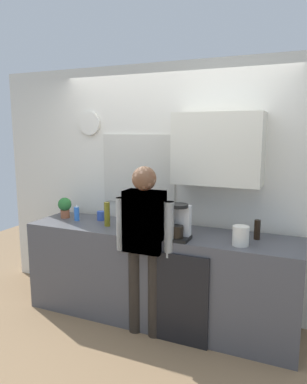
{
  "coord_description": "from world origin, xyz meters",
  "views": [
    {
      "loc": [
        1.32,
        -2.85,
        1.91
      ],
      "look_at": [
        -0.02,
        0.25,
        1.33
      ],
      "focal_mm": 33.49,
      "sensor_mm": 36.0,
      "label": 1
    }
  ],
  "objects": [
    {
      "name": "person_guest",
      "position": [
        0.0,
        0.0,
        0.95
      ],
      "size": [
        0.57,
        0.22,
        1.6
      ],
      "rotation": [
        0.0,
        0.0,
        2.98
      ],
      "color": "brown",
      "rests_on": "ground_plane"
    },
    {
      "name": "dish_soap",
      "position": [
        -0.95,
        0.31,
        1.02
      ],
      "size": [
        0.06,
        0.06,
        0.18
      ],
      "color": "blue",
      "rests_on": "kitchen_counter"
    },
    {
      "name": "storage_canister",
      "position": [
        0.84,
        0.15,
        1.02
      ],
      "size": [
        0.14,
        0.14,
        0.17
      ],
      "primitive_type": "cylinder",
      "color": "silver",
      "rests_on": "kitchen_counter"
    },
    {
      "name": "coffee_maker",
      "position": [
        0.3,
        0.11,
        1.08
      ],
      "size": [
        0.2,
        0.2,
        0.33
      ],
      "color": "black",
      "rests_on": "kitchen_counter"
    },
    {
      "name": "back_wall_assembly",
      "position": [
        0.06,
        0.7,
        1.36
      ],
      "size": [
        4.33,
        0.42,
        2.6
      ],
      "color": "silver",
      "rests_on": "ground_plane"
    },
    {
      "name": "ground_plane",
      "position": [
        0.0,
        0.0,
        0.0
      ],
      "size": [
        8.0,
        8.0,
        0.0
      ],
      "primitive_type": "plane",
      "color": "#8C6D4C"
    },
    {
      "name": "dishwasher_panel",
      "position": [
        0.34,
        -0.03,
        0.42
      ],
      "size": [
        0.56,
        0.02,
        0.84
      ],
      "primitive_type": "cube",
      "color": "black",
      "rests_on": "ground_plane"
    },
    {
      "name": "bottle_amber_beer",
      "position": [
        0.27,
        0.31,
        1.05
      ],
      "size": [
        0.06,
        0.06,
        0.23
      ],
      "primitive_type": "cylinder",
      "color": "brown",
      "rests_on": "kitchen_counter"
    },
    {
      "name": "bottle_dark_sauce",
      "position": [
        0.94,
        0.39,
        1.03
      ],
      "size": [
        0.06,
        0.06,
        0.18
      ],
      "primitive_type": "cylinder",
      "color": "black",
      "rests_on": "kitchen_counter"
    },
    {
      "name": "potted_plant",
      "position": [
        -1.15,
        0.36,
        1.07
      ],
      "size": [
        0.15,
        0.15,
        0.23
      ],
      "color": "#9E5638",
      "rests_on": "kitchen_counter"
    },
    {
      "name": "person_at_sink",
      "position": [
        0.0,
        0.0,
        0.95
      ],
      "size": [
        0.57,
        0.22,
        1.6
      ],
      "rotation": [
        0.0,
        0.0,
        0.23
      ],
      "color": "#3F4766",
      "rests_on": "ground_plane"
    },
    {
      "name": "bottle_olive_oil",
      "position": [
        -0.53,
        0.24,
        1.06
      ],
      "size": [
        0.06,
        0.06,
        0.25
      ],
      "primitive_type": "cylinder",
      "color": "olive",
      "rests_on": "kitchen_counter"
    },
    {
      "name": "cup_blue_mug",
      "position": [
        -0.72,
        0.42,
        0.99
      ],
      "size": [
        0.08,
        0.08,
        0.1
      ],
      "primitive_type": "cylinder",
      "color": "#3351B2",
      "rests_on": "kitchen_counter"
    },
    {
      "name": "kitchen_counter",
      "position": [
        0.0,
        0.3,
        0.47
      ],
      "size": [
        2.73,
        0.64,
        0.94
      ],
      "primitive_type": "cube",
      "color": "#4C4C51",
      "rests_on": "ground_plane"
    }
  ]
}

